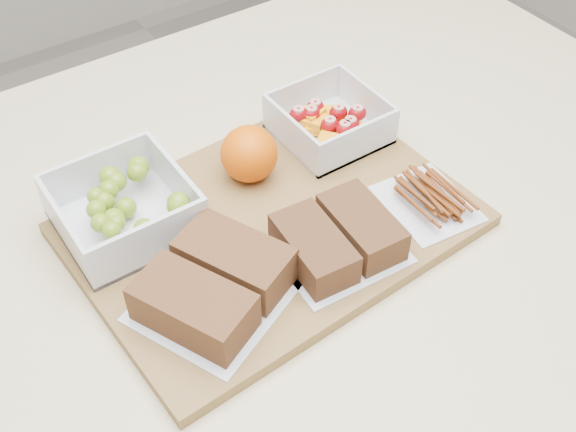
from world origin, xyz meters
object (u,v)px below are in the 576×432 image
at_px(pretzel_bag, 428,197).
at_px(grape_container, 126,207).
at_px(sandwich_bag_left, 215,284).
at_px(cutting_board, 272,224).
at_px(sandwich_bag_center, 338,238).
at_px(fruit_container, 329,123).
at_px(orange, 249,154).

bearing_deg(pretzel_bag, grape_container, 150.89).
bearing_deg(sandwich_bag_left, cutting_board, 29.83).
relative_size(sandwich_bag_center, pretzel_bag, 1.15).
bearing_deg(fruit_container, cutting_board, -149.22).
height_order(cutting_board, pretzel_bag, pretzel_bag).
distance_m(cutting_board, orange, 0.09).
xyz_separation_m(orange, sandwich_bag_left, (-0.13, -0.14, -0.01)).
bearing_deg(sandwich_bag_left, grape_container, 100.49).
distance_m(cutting_board, sandwich_bag_left, 0.13).
height_order(grape_container, sandwich_bag_left, grape_container).
distance_m(cutting_board, pretzel_bag, 0.18).
xyz_separation_m(cutting_board, grape_container, (-0.13, 0.08, 0.03)).
bearing_deg(cutting_board, sandwich_bag_center, -70.63).
height_order(cutting_board, grape_container, grape_container).
bearing_deg(sandwich_bag_center, orange, 94.85).
distance_m(fruit_container, orange, 0.12).
relative_size(orange, sandwich_bag_center, 0.49).
distance_m(orange, pretzel_bag, 0.21).
bearing_deg(pretzel_bag, cutting_board, 153.67).
distance_m(grape_container, orange, 0.15).
height_order(grape_container, pretzel_bag, grape_container).
height_order(fruit_container, orange, orange).
xyz_separation_m(fruit_container, orange, (-0.12, -0.01, 0.01)).
bearing_deg(sandwich_bag_left, fruit_container, 30.38).
relative_size(fruit_container, pretzel_bag, 1.02).
height_order(fruit_container, sandwich_bag_center, fruit_container).
height_order(grape_container, sandwich_bag_center, grape_container).
bearing_deg(cutting_board, orange, 72.89).
bearing_deg(cutting_board, sandwich_bag_left, -153.09).
relative_size(cutting_board, orange, 6.30).
relative_size(orange, pretzel_bag, 0.57).
relative_size(orange, sandwich_bag_left, 0.35).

